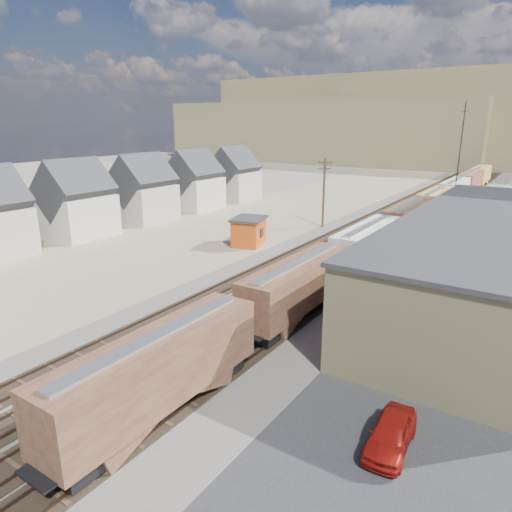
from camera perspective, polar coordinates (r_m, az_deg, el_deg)
The scene contains 12 objects.
ground at distance 30.66m, azimuth -12.09°, elevation -13.34°, with size 300.00×300.00×0.00m, color #6B6356.
ballast_bed at distance 72.53m, azimuth 17.12°, elevation 3.82°, with size 18.00×200.00×0.06m, color #4C4742.
dirt_yard at distance 71.95m, azimuth -0.72°, elevation 4.45°, with size 24.00×180.00×0.03m, color #83795A.
rail_tracks at distance 72.66m, azimuth 16.71°, elevation 3.94°, with size 11.40×200.00×0.24m.
freight_train at distance 70.69m, azimuth 20.16°, elevation 5.51°, with size 3.00×119.74×4.46m.
warehouse at distance 44.93m, azimuth 26.48°, elevation 0.02°, with size 12.40×40.40×7.25m.
utility_pole_north at distance 67.13m, azimuth 8.48°, elevation 7.98°, with size 2.20×0.32×10.00m.
radio_mast at distance 79.60m, azimuth 24.02°, elevation 10.85°, with size 1.20×0.16×18.00m.
townhouse_row at distance 69.62m, azimuth -17.56°, elevation 6.89°, with size 8.15×68.16×10.47m.
hills_north at distance 187.14m, azimuth 28.46°, elevation 14.32°, with size 265.00×80.00×32.00m.
maintenance_shed at distance 57.34m, azimuth -0.89°, elevation 3.14°, with size 4.87×5.63×3.53m.
parked_car_red at distance 24.14m, azimuth 16.49°, elevation -20.60°, with size 1.83×4.54×1.55m, color maroon.
Camera 1 is at (19.51, -18.22, 15.08)m, focal length 32.00 mm.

